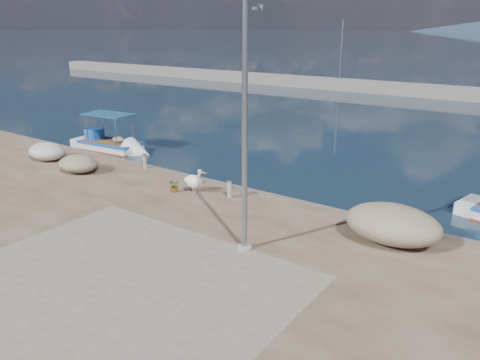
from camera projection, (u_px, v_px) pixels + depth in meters
name	position (u px, v px, depth m)	size (l,w,h in m)	color
ground	(173.00, 248.00, 15.25)	(1400.00, 1400.00, 0.00)	#162635
quay_patch	(121.00, 282.00, 12.22)	(9.00, 7.00, 0.01)	gray
breakwater	(452.00, 93.00, 46.04)	(120.00, 2.20, 7.50)	gray
boat_left	(110.00, 146.00, 27.23)	(5.28, 2.18, 2.47)	white
pelican	(194.00, 181.00, 18.68)	(1.06, 0.60, 1.01)	tan
lamp_post	(245.00, 142.00, 13.04)	(0.44, 0.96, 7.00)	gray
bollard_near	(230.00, 188.00, 18.13)	(0.25, 0.25, 0.75)	gray
bollard_far	(145.00, 161.00, 21.85)	(0.23, 0.23, 0.71)	gray
potted_plant	(175.00, 186.00, 18.79)	(0.48, 0.42, 0.53)	#33722D
net_pile_a	(47.00, 151.00, 23.29)	(2.08, 1.51, 0.85)	silver
net_pile_b	(78.00, 164.00, 21.38)	(1.98, 1.54, 0.77)	tan
net_pile_c	(393.00, 224.00, 14.38)	(2.95, 2.11, 1.16)	tan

